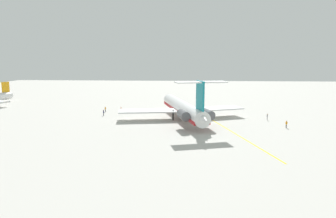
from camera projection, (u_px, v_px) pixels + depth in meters
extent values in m
plane|color=#B7B5AD|center=(223.00, 116.00, 86.18)|extent=(281.75, 281.75, 0.00)
cylinder|color=white|center=(183.00, 108.00, 81.53)|extent=(34.10, 12.86, 3.67)
cone|color=white|center=(169.00, 100.00, 98.13)|extent=(4.63, 4.43, 3.52)
cone|color=white|center=(203.00, 119.00, 64.87)|extent=(6.00, 4.45, 3.12)
cube|color=#B2191E|center=(183.00, 111.00, 81.66)|extent=(33.38, 12.72, 0.81)
cube|color=white|center=(148.00, 111.00, 80.44)|extent=(8.24, 16.04, 0.37)
cube|color=white|center=(215.00, 108.00, 84.30)|extent=(10.99, 16.32, 0.37)
cylinder|color=#515156|center=(183.00, 115.00, 69.45)|extent=(4.99, 3.29, 2.13)
cube|color=white|center=(186.00, 115.00, 69.58)|extent=(2.97, 1.87, 0.44)
cylinder|color=#515156|center=(208.00, 114.00, 70.65)|extent=(4.99, 3.29, 2.13)
cube|color=white|center=(205.00, 114.00, 70.52)|extent=(2.97, 1.87, 0.44)
cube|color=teal|center=(200.00, 96.00, 66.31)|extent=(4.88, 1.70, 6.50)
cube|color=white|center=(188.00, 82.00, 64.86)|extent=(4.76, 6.08, 0.26)
cube|color=white|center=(214.00, 82.00, 66.06)|extent=(4.76, 6.08, 0.26)
cylinder|color=black|center=(174.00, 108.00, 91.95)|extent=(0.40, 0.40, 2.78)
cylinder|color=black|center=(173.00, 115.00, 80.10)|extent=(0.40, 0.40, 2.78)
cylinder|color=black|center=(194.00, 114.00, 81.29)|extent=(0.40, 0.40, 2.78)
cube|color=orange|center=(6.00, 87.00, 114.29)|extent=(3.03, 1.38, 3.91)
cylinder|color=black|center=(287.00, 126.00, 71.20)|extent=(0.10, 0.10, 0.83)
cylinder|color=black|center=(286.00, 126.00, 71.24)|extent=(0.10, 0.10, 0.83)
cylinder|color=orange|center=(286.00, 123.00, 71.10)|extent=(0.28, 0.28, 0.66)
sphere|color=tan|center=(287.00, 121.00, 71.02)|extent=(0.26, 0.26, 0.26)
cylinder|color=orange|center=(287.00, 123.00, 71.04)|extent=(0.08, 0.08, 0.56)
cylinder|color=orange|center=(286.00, 123.00, 71.14)|extent=(0.08, 0.08, 0.56)
cylinder|color=black|center=(104.00, 114.00, 86.62)|extent=(0.10, 0.10, 0.82)
cylinder|color=black|center=(103.00, 114.00, 86.49)|extent=(0.10, 0.10, 0.82)
cylinder|color=#191E4C|center=(104.00, 112.00, 86.43)|extent=(0.28, 0.28, 0.65)
sphere|color=brown|center=(103.00, 110.00, 86.36)|extent=(0.26, 0.26, 0.26)
cylinder|color=#191E4C|center=(104.00, 112.00, 86.60)|extent=(0.08, 0.08, 0.55)
cylinder|color=#191E4C|center=(103.00, 112.00, 86.26)|extent=(0.08, 0.08, 0.55)
cylinder|color=black|center=(267.00, 119.00, 80.31)|extent=(0.10, 0.10, 0.82)
cylinder|color=black|center=(267.00, 118.00, 80.44)|extent=(0.10, 0.10, 0.82)
cylinder|color=gray|center=(267.00, 116.00, 80.25)|extent=(0.28, 0.28, 0.65)
sphere|color=tan|center=(267.00, 114.00, 80.18)|extent=(0.26, 0.26, 0.26)
cylinder|color=gray|center=(267.00, 116.00, 80.09)|extent=(0.08, 0.08, 0.55)
cylinder|color=gray|center=(267.00, 116.00, 80.41)|extent=(0.08, 0.08, 0.55)
cylinder|color=black|center=(105.00, 111.00, 92.83)|extent=(0.10, 0.10, 0.80)
cylinder|color=black|center=(106.00, 111.00, 92.78)|extent=(0.10, 0.10, 0.80)
cylinder|color=orange|center=(105.00, 108.00, 92.69)|extent=(0.27, 0.27, 0.63)
sphere|color=tan|center=(105.00, 107.00, 92.62)|extent=(0.25, 0.25, 0.25)
cylinder|color=orange|center=(105.00, 108.00, 92.75)|extent=(0.07, 0.07, 0.54)
cylinder|color=orange|center=(106.00, 108.00, 92.61)|extent=(0.07, 0.07, 0.54)
cone|color=#EA590F|center=(121.00, 108.00, 99.55)|extent=(0.40, 0.40, 0.55)
cube|color=gold|center=(211.00, 119.00, 81.53)|extent=(69.80, 18.46, 0.01)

